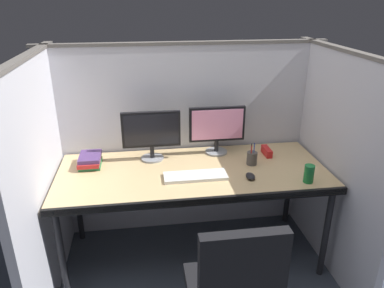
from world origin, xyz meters
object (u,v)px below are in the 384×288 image
book_stack (90,160)px  monitor_right (217,127)px  keyboard_main (196,176)px  pen_cup (252,158)px  monitor_left (151,132)px  computer_mouse (250,176)px  red_stapler (267,151)px  soda_can (309,174)px  desk (193,177)px

book_stack → monitor_right: bearing=5.8°
keyboard_main → pen_cup: size_ratio=2.54×
monitor_left → keyboard_main: monitor_left is taller
book_stack → computer_mouse: bearing=-18.1°
red_stapler → pen_cup: (-0.16, -0.15, 0.02)m
monitor_left → monitor_right: bearing=5.5°
keyboard_main → soda_can: size_ratio=3.52×
monitor_left → red_stapler: monitor_left is taller
pen_cup → desk: bearing=-174.0°
monitor_right → pen_cup: 0.36m
computer_mouse → red_stapler: red_stapler is taller
desk → pen_cup: 0.45m
red_stapler → monitor_left: bearing=177.1°
red_stapler → soda_can: size_ratio=1.23×
red_stapler → computer_mouse: bearing=-123.2°
monitor_right → computer_mouse: size_ratio=4.48×
desk → computer_mouse: computer_mouse is taller
book_stack → pen_cup: (1.17, -0.15, 0.01)m
red_stapler → monitor_right: bearing=166.2°
desk → keyboard_main: 0.12m
monitor_left → pen_cup: size_ratio=2.54×
monitor_right → red_stapler: bearing=-13.8°
computer_mouse → soda_can: bearing=-15.7°
monitor_left → red_stapler: (0.88, -0.04, -0.19)m
red_stapler → soda_can: (0.13, -0.47, 0.03)m
desk → book_stack: size_ratio=8.52×
monitor_right → computer_mouse: monitor_right is taller
soda_can → monitor_left: bearing=153.2°
desk → keyboard_main: (0.00, -0.10, 0.06)m
monitor_right → pen_cup: size_ratio=2.54×
keyboard_main → monitor_right: bearing=60.2°
desk → computer_mouse: bearing=-24.5°
monitor_left → book_stack: bearing=-173.9°
keyboard_main → computer_mouse: computer_mouse is taller
pen_cup → computer_mouse: bearing=-108.8°
desk → soda_can: 0.79m
desk → book_stack: bearing=165.3°
monitor_left → pen_cup: monitor_left is taller
keyboard_main → red_stapler: (0.60, 0.30, 0.02)m
computer_mouse → book_stack: (-1.10, 0.36, 0.02)m
keyboard_main → book_stack: book_stack is taller
computer_mouse → red_stapler: bearing=56.8°
desk → soda_can: soda_can is taller
red_stapler → desk: bearing=-162.1°
book_stack → soda_can: bearing=-17.5°
keyboard_main → pen_cup: bearing=18.7°
desk → soda_can: (0.73, -0.27, 0.11)m
monitor_right → pen_cup: monitor_right is taller
pen_cup → monitor_left: bearing=164.9°
red_stapler → pen_cup: bearing=-137.9°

